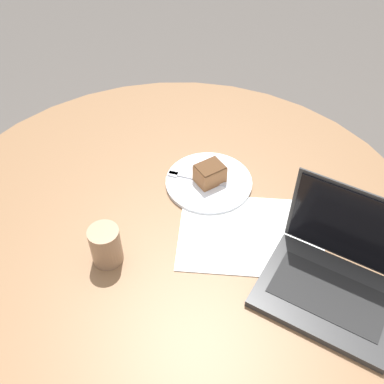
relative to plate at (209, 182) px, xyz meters
The scene contains 8 objects.
ground_plane 0.73m from the plate, 28.23° to the left, with size 12.00×12.00×0.00m, color #4C4742.
dining_table 0.21m from the plate, 28.23° to the left, with size 1.36×1.36×0.71m.
paper_document 0.21m from the plate, 90.22° to the left, with size 0.45×0.42×0.00m.
plate is the anchor object (origin of this frame).
cake_slice 0.03m from the plate, 118.69° to the left, with size 0.08×0.07×0.06m.
fork 0.05m from the plate, 41.32° to the right, with size 0.13×0.14×0.00m.
coffee_glass 0.37m from the plate, 17.52° to the left, with size 0.07×0.07×0.10m.
laptop 0.44m from the plate, 100.02° to the left, with size 0.36×0.38×0.24m.
Camera 1 is at (0.32, 0.70, 1.60)m, focal length 42.00 mm.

